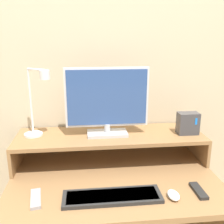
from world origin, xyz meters
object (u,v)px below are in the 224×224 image
Objects in this scene: router_dock at (188,123)px; keyboard at (112,196)px; monitor at (107,101)px; mouse at (173,195)px; remote_control at (36,199)px; remote_secondary at (198,191)px; desk_lamp at (37,103)px.

router_dock is 0.66m from keyboard.
mouse is at bearing -57.20° from monitor.
router_dock is 0.95m from remote_control.
keyboard is 5.29× the size of mouse.
monitor is at bearing 136.44° from remote_secondary.
desk_lamp is at bearing 133.31° from keyboard.
monitor is 0.62m from mouse.
desk_lamp is 2.55× the size of remote_control.
remote_control is at bearing 178.55° from remote_secondary.
router_dock reaches higher than mouse.
keyboard is 3.34× the size of remote_secondary.
mouse is (0.27, -0.43, -0.36)m from monitor.
router_dock is at bearing 21.61° from remote_control.
remote_secondary is at bearing -101.12° from router_dock.
desk_lamp reaches higher than keyboard.
desk_lamp is 4.54× the size of mouse.
monitor is 1.21× the size of desk_lamp.
remote_control is 0.79m from remote_secondary.
remote_secondary is at bearing -43.56° from monitor.
desk_lamp is 3.05× the size of router_dock.
mouse is at bearing -166.78° from remote_secondary.
monitor is 0.68m from remote_secondary.
remote_control is (-0.65, 0.05, -0.01)m from mouse.
remote_control is (-0.36, 0.02, -0.00)m from keyboard.
desk_lamp is at bearing 147.16° from mouse.
mouse is 0.14m from remote_secondary.
router_dock is at bearing 78.88° from remote_secondary.
remote_secondary is (0.79, -0.02, 0.00)m from remote_control.
remote_control is at bearing -158.39° from router_dock.
desk_lamp is 0.97m from remote_secondary.
monitor is 3.68× the size of router_dock.
desk_lamp is 0.88m from mouse.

